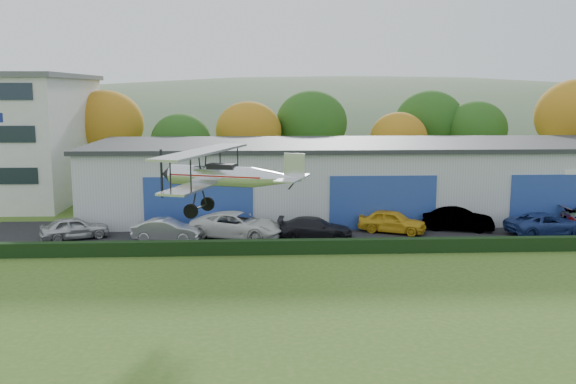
{
  "coord_description": "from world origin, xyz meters",
  "views": [
    {
      "loc": [
        -3.13,
        -17.78,
        9.09
      ],
      "look_at": [
        -1.68,
        12.46,
        4.13
      ],
      "focal_mm": 38.88,
      "sensor_mm": 36.0,
      "label": 1
    }
  ],
  "objects_px": {
    "car_4": "(392,221)",
    "car_6": "(546,224)",
    "car_2": "(238,225)",
    "car_1": "(167,230)",
    "car_3": "(315,228)",
    "car_5": "(458,219)",
    "hangar": "(367,177)",
    "biplane": "(224,174)",
    "car_0": "(75,228)"
  },
  "relations": [
    {
      "from": "car_4",
      "to": "car_6",
      "type": "distance_m",
      "value": 9.63
    },
    {
      "from": "car_2",
      "to": "car_1",
      "type": "bearing_deg",
      "value": 118.08
    },
    {
      "from": "car_3",
      "to": "car_5",
      "type": "distance_m",
      "value": 9.71
    },
    {
      "from": "car_6",
      "to": "hangar",
      "type": "bearing_deg",
      "value": 40.94
    },
    {
      "from": "car_2",
      "to": "car_6",
      "type": "relative_size",
      "value": 1.12
    },
    {
      "from": "car_4",
      "to": "biplane",
      "type": "relative_size",
      "value": 0.54
    },
    {
      "from": "car_0",
      "to": "car_3",
      "type": "xyz_separation_m",
      "value": [
        14.77,
        -0.64,
        -0.03
      ]
    },
    {
      "from": "car_0",
      "to": "car_1",
      "type": "bearing_deg",
      "value": -120.91
    },
    {
      "from": "hangar",
      "to": "car_3",
      "type": "distance_m",
      "value": 9.86
    },
    {
      "from": "car_1",
      "to": "car_5",
      "type": "xyz_separation_m",
      "value": [
        18.56,
        2.01,
        0.08
      ]
    },
    {
      "from": "biplane",
      "to": "car_4",
      "type": "bearing_deg",
      "value": 64.72
    },
    {
      "from": "car_0",
      "to": "car_4",
      "type": "relative_size",
      "value": 0.95
    },
    {
      "from": "car_0",
      "to": "car_5",
      "type": "height_order",
      "value": "car_5"
    },
    {
      "from": "car_3",
      "to": "car_5",
      "type": "xyz_separation_m",
      "value": [
        9.52,
        1.92,
        0.08
      ]
    },
    {
      "from": "car_2",
      "to": "car_6",
      "type": "bearing_deg",
      "value": -70.33
    },
    {
      "from": "car_1",
      "to": "car_5",
      "type": "bearing_deg",
      "value": -76.26
    },
    {
      "from": "car_0",
      "to": "car_5",
      "type": "distance_m",
      "value": 24.32
    },
    {
      "from": "car_4",
      "to": "car_3",
      "type": "bearing_deg",
      "value": 130.65
    },
    {
      "from": "car_1",
      "to": "car_2",
      "type": "height_order",
      "value": "car_2"
    },
    {
      "from": "car_3",
      "to": "car_4",
      "type": "xyz_separation_m",
      "value": [
        5.1,
        1.46,
        0.07
      ]
    },
    {
      "from": "car_2",
      "to": "car_3",
      "type": "height_order",
      "value": "car_2"
    },
    {
      "from": "car_0",
      "to": "car_2",
      "type": "height_order",
      "value": "car_2"
    },
    {
      "from": "car_3",
      "to": "car_2",
      "type": "bearing_deg",
      "value": 90.8
    },
    {
      "from": "car_1",
      "to": "car_6",
      "type": "relative_size",
      "value": 0.8
    },
    {
      "from": "hangar",
      "to": "car_5",
      "type": "relative_size",
      "value": 8.96
    },
    {
      "from": "car_3",
      "to": "car_6",
      "type": "distance_m",
      "value": 14.66
    },
    {
      "from": "car_4",
      "to": "car_5",
      "type": "relative_size",
      "value": 0.95
    },
    {
      "from": "hangar",
      "to": "car_0",
      "type": "height_order",
      "value": "hangar"
    },
    {
      "from": "hangar",
      "to": "car_3",
      "type": "xyz_separation_m",
      "value": [
        -4.67,
        -8.46,
        -1.94
      ]
    },
    {
      "from": "car_4",
      "to": "car_6",
      "type": "bearing_deg",
      "value": -72.48
    },
    {
      "from": "car_6",
      "to": "biplane",
      "type": "relative_size",
      "value": 0.64
    },
    {
      "from": "hangar",
      "to": "car_0",
      "type": "relative_size",
      "value": 9.99
    },
    {
      "from": "car_6",
      "to": "car_0",
      "type": "bearing_deg",
      "value": 79.57
    },
    {
      "from": "car_5",
      "to": "car_6",
      "type": "height_order",
      "value": "car_5"
    },
    {
      "from": "hangar",
      "to": "biplane",
      "type": "xyz_separation_m",
      "value": [
        -9.73,
        -17.37,
        2.63
      ]
    },
    {
      "from": "hangar",
      "to": "car_5",
      "type": "bearing_deg",
      "value": -53.44
    },
    {
      "from": "hangar",
      "to": "biplane",
      "type": "bearing_deg",
      "value": -119.25
    },
    {
      "from": "car_1",
      "to": "biplane",
      "type": "bearing_deg",
      "value": -148.11
    },
    {
      "from": "car_1",
      "to": "car_0",
      "type": "bearing_deg",
      "value": 90.24
    },
    {
      "from": "car_2",
      "to": "car_5",
      "type": "height_order",
      "value": "car_2"
    },
    {
      "from": "car_2",
      "to": "car_4",
      "type": "relative_size",
      "value": 1.33
    },
    {
      "from": "hangar",
      "to": "car_1",
      "type": "bearing_deg",
      "value": -148.03
    },
    {
      "from": "hangar",
      "to": "biplane",
      "type": "relative_size",
      "value": 5.07
    },
    {
      "from": "car_2",
      "to": "biplane",
      "type": "xyz_separation_m",
      "value": [
        -0.28,
        -9.39,
        4.44
      ]
    },
    {
      "from": "hangar",
      "to": "car_6",
      "type": "distance_m",
      "value": 13.06
    },
    {
      "from": "car_1",
      "to": "car_4",
      "type": "bearing_deg",
      "value": -76.16
    },
    {
      "from": "car_5",
      "to": "biplane",
      "type": "relative_size",
      "value": 0.57
    },
    {
      "from": "car_2",
      "to": "car_3",
      "type": "xyz_separation_m",
      "value": [
        4.78,
        -0.49,
        -0.13
      ]
    },
    {
      "from": "biplane",
      "to": "car_5",
      "type": "bearing_deg",
      "value": 55.73
    },
    {
      "from": "car_0",
      "to": "biplane",
      "type": "xyz_separation_m",
      "value": [
        9.71,
        -9.54,
        4.55
      ]
    }
  ]
}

